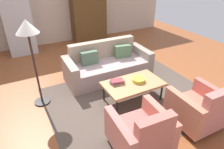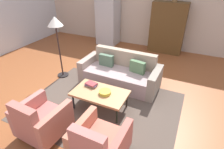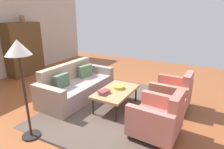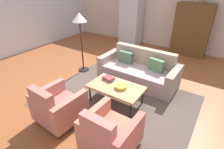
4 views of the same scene
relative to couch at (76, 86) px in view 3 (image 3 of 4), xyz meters
name	(u,v)px [view 3 (image 3 of 4)]	position (x,y,z in m)	size (l,w,h in m)	color
ground_plane	(85,108)	(-0.41, -0.59, -0.29)	(10.36, 10.36, 0.00)	brown
area_rug	(114,106)	(0.00, -1.14, -0.28)	(3.40, 2.60, 0.01)	brown
couch	(76,86)	(0.00, 0.00, 0.00)	(2.12, 0.94, 0.86)	#A18989
coffee_table	(116,92)	(0.00, -1.19, 0.10)	(1.20, 0.70, 0.43)	black
armchair_left	(159,119)	(-0.61, -2.35, 0.06)	(0.84, 0.84, 0.88)	#331C18
armchair_right	(174,94)	(0.60, -2.35, 0.06)	(0.82, 0.82, 0.88)	#35251F
fruit_bowl	(119,87)	(0.12, -1.19, 0.17)	(0.26, 0.26, 0.07)	gold
book_stack	(104,92)	(-0.30, -1.05, 0.18)	(0.29, 0.22, 0.08)	beige
cabinet	(24,49)	(0.65, 2.77, 0.61)	(1.20, 0.51, 1.80)	#55381A
vase_tall	(22,19)	(0.75, 2.77, 1.62)	(0.17, 0.17, 0.22)	olive
floor_lamp	(19,57)	(-1.70, -0.37, 1.16)	(0.40, 0.40, 1.72)	black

